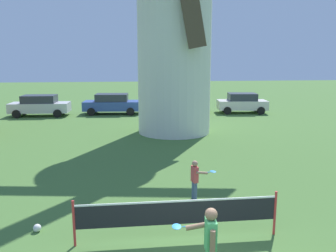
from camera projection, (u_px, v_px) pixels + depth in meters
windmill at (174, 20)px, 18.83m from camera, size 9.05×4.82×13.71m
tennis_net at (178, 213)px, 7.95m from camera, size 4.79×0.06×1.10m
player_near at (209, 242)px, 6.32m from camera, size 0.81×0.63×1.54m
player_far at (195, 177)px, 10.32m from camera, size 0.77×0.40×1.21m
stray_ball at (37, 228)px, 8.45m from camera, size 0.19×0.19×0.19m
parked_car_silver at (40, 105)px, 25.53m from camera, size 4.32×1.99×1.56m
parked_car_blue at (112, 104)px, 26.51m from camera, size 4.44×2.15×1.56m
parked_car_mustard at (180, 102)px, 27.22m from camera, size 4.05×2.25×1.56m
parked_car_cream at (242, 103)px, 27.00m from camera, size 3.97×2.22×1.56m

